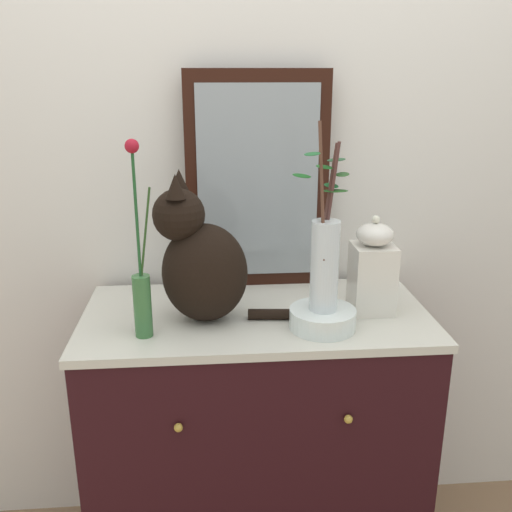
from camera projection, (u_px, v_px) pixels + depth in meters
wall_back at (248, 175)px, 1.93m from camera, size 4.40×0.08×2.60m
sideboard at (256, 443)px, 1.87m from camera, size 1.04×0.55×0.94m
mirror_leaning at (258, 182)px, 1.84m from camera, size 0.46×0.03×0.71m
cat_sitting at (200, 261)px, 1.61m from camera, size 0.45×0.20×0.44m
vase_slim_green at (141, 288)px, 1.53m from camera, size 0.06×0.05×0.54m
bowl_porcelain at (322, 319)px, 1.61m from camera, size 0.19×0.19×0.06m
vase_glass_clear at (325, 258)px, 1.55m from camera, size 0.18×0.16×0.52m
jar_lidded_porcelain at (373, 269)px, 1.69m from camera, size 0.12×0.12×0.30m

